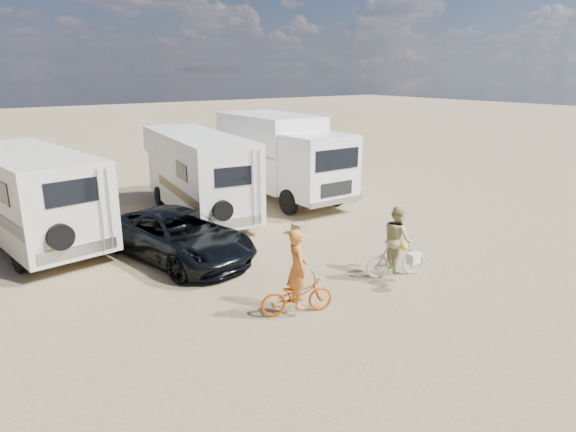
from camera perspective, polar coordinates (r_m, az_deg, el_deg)
ground at (r=13.02m, az=4.19°, el=-6.70°), size 140.00×140.00×0.00m
rv_main at (r=18.29m, az=-10.13°, el=4.57°), size 3.04×7.08×2.91m
rv_left at (r=16.59m, az=-26.82°, el=1.68°), size 3.18×6.59×2.79m
box_truck at (r=20.20m, az=-0.48°, el=6.51°), size 2.62×6.58×3.33m
dark_suv at (r=14.20m, az=-12.20°, el=-2.17°), size 3.12×5.19×1.35m
bike_man at (r=10.92m, az=1.01°, el=-8.92°), size 1.69×1.05×0.84m
bike_woman at (r=13.05m, az=12.09°, el=-4.67°), size 1.68×1.00×0.98m
rider_man at (r=10.74m, az=1.03°, el=-6.80°), size 0.59×0.73×1.72m
rider_woman at (r=12.93m, az=12.18°, el=-3.24°), size 0.88×0.98×1.67m
bike_parked at (r=19.98m, az=5.81°, el=2.89°), size 1.98×1.29×0.98m
cooler at (r=15.02m, az=-13.55°, el=-3.15°), size 0.60×0.53×0.40m
crate at (r=16.19m, az=1.32°, el=-1.42°), size 0.47×0.47×0.32m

